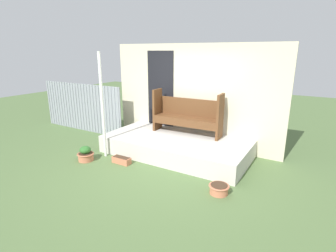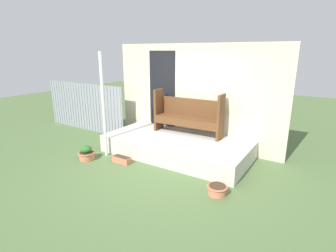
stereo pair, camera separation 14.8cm
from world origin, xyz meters
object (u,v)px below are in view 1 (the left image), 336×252
at_px(support_post, 102,106).
at_px(bench, 187,113).
at_px(planter_box_rect, 122,160).
at_px(flower_pot_middle, 219,189).
at_px(flower_pot_left, 86,154).

xyz_separation_m(support_post, bench, (1.44, 1.42, -0.28)).
bearing_deg(planter_box_rect, bench, 61.78).
bearing_deg(planter_box_rect, support_post, 167.25).
xyz_separation_m(support_post, flower_pot_middle, (2.93, -0.26, -1.11)).
xyz_separation_m(support_post, planter_box_rect, (0.61, -0.14, -1.13)).
height_order(support_post, flower_pot_left, support_post).
bearing_deg(planter_box_rect, flower_pot_middle, -3.01).
distance_m(support_post, flower_pot_left, 1.16).
bearing_deg(flower_pot_left, bench, 48.56).
relative_size(support_post, planter_box_rect, 5.53).
distance_m(support_post, flower_pot_middle, 3.14).
height_order(support_post, bench, support_post).
xyz_separation_m(flower_pot_middle, planter_box_rect, (-2.32, 0.12, -0.02)).
bearing_deg(flower_pot_middle, bench, 131.41).
height_order(support_post, planter_box_rect, support_post).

